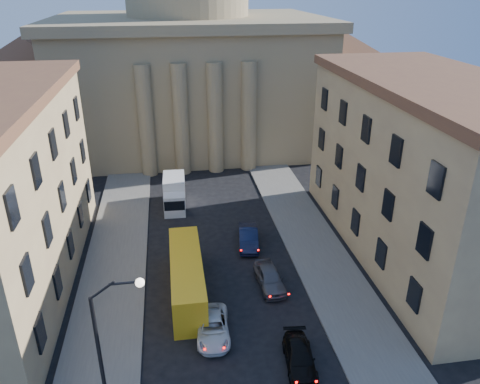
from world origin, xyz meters
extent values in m
cube|color=#5C5954|center=(-8.50, 18.00, 0.07)|extent=(5.00, 60.00, 0.15)
cube|color=#5C5954|center=(8.50, 18.00, 0.07)|extent=(5.00, 60.00, 0.15)
cube|color=#8E7E57|center=(0.00, 56.00, 8.00)|extent=(34.00, 26.00, 16.00)
cube|color=#8E7E57|center=(0.00, 56.00, 16.40)|extent=(35.50, 27.50, 1.20)
cube|color=#8E7E57|center=(-21.00, 54.00, 5.50)|extent=(13.00, 13.00, 11.00)
cone|color=brown|center=(-21.00, 54.00, 13.00)|extent=(26.02, 26.02, 4.00)
cube|color=#8E7E57|center=(21.00, 54.00, 5.50)|extent=(13.00, 13.00, 11.00)
cone|color=brown|center=(21.00, 54.00, 13.00)|extent=(26.02, 26.02, 4.00)
cylinder|color=#8E7E57|center=(-6.00, 42.80, 6.50)|extent=(1.80, 1.80, 13.00)
cylinder|color=#8E7E57|center=(-2.00, 42.80, 6.50)|extent=(1.80, 1.80, 13.00)
cylinder|color=#8E7E57|center=(2.00, 42.80, 6.50)|extent=(1.80, 1.80, 13.00)
cylinder|color=#8E7E57|center=(6.00, 42.80, 6.50)|extent=(1.80, 1.80, 13.00)
cube|color=tan|center=(17.00, 22.00, 7.00)|extent=(11.00, 26.00, 14.00)
cube|color=brown|center=(17.00, 22.00, 14.30)|extent=(11.60, 26.60, 0.80)
cylinder|color=black|center=(-7.50, 8.00, 4.00)|extent=(0.20, 0.20, 8.00)
cylinder|color=black|center=(-6.95, 8.00, 8.35)|extent=(1.30, 0.12, 0.96)
cylinder|color=black|center=(-5.95, 8.00, 8.65)|extent=(1.30, 0.12, 0.12)
sphere|color=white|center=(-5.20, 8.00, 8.60)|extent=(0.44, 0.44, 0.44)
imported|color=silver|center=(-1.41, 13.70, 0.64)|extent=(2.38, 4.71, 1.28)
imported|color=black|center=(3.50, 10.26, 0.61)|extent=(2.12, 4.38, 1.23)
imported|color=#504F55|center=(3.41, 18.42, 0.75)|extent=(2.01, 4.51, 1.51)
imported|color=black|center=(2.86, 24.70, 0.77)|extent=(2.24, 4.86, 1.54)
cube|color=yellow|center=(-2.82, 18.57, 1.42)|extent=(2.30, 10.08, 2.84)
cube|color=black|center=(-2.82, 18.57, 1.88)|extent=(2.35, 9.53, 1.01)
cylinder|color=black|center=(-3.74, 14.91, 0.46)|extent=(0.28, 0.92, 0.92)
cylinder|color=black|center=(-1.90, 14.91, 0.46)|extent=(0.28, 0.92, 0.92)
cylinder|color=black|center=(-3.73, 22.24, 0.46)|extent=(0.28, 0.92, 0.92)
cylinder|color=black|center=(-1.90, 22.24, 0.46)|extent=(0.28, 0.92, 0.92)
cube|color=silver|center=(-3.36, 31.83, 1.09)|extent=(2.15, 2.23, 2.17)
cube|color=black|center=(-3.39, 30.79, 1.36)|extent=(2.00, 0.17, 1.00)
cube|color=silver|center=(-3.29, 34.28, 1.59)|extent=(2.28, 3.87, 2.81)
cylinder|color=black|center=(-4.28, 31.50, 0.41)|extent=(0.28, 0.82, 0.82)
cylinder|color=black|center=(-2.47, 31.45, 0.41)|extent=(0.28, 0.82, 0.82)
cylinder|color=black|center=(-4.17, 35.12, 0.41)|extent=(0.28, 0.82, 0.82)
cylinder|color=black|center=(-2.36, 35.07, 0.41)|extent=(0.28, 0.82, 0.82)
camera|label=1|loc=(-3.38, -10.46, 21.40)|focal=35.00mm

